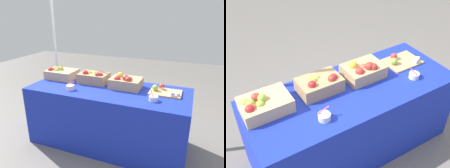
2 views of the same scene
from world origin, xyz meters
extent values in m
plane|color=slate|center=(0.00, 0.00, 0.00)|extent=(10.00, 10.00, 0.00)
cube|color=#192DB7|center=(0.00, 0.00, 0.37)|extent=(1.90, 0.76, 0.74)
cube|color=tan|center=(-0.73, 0.13, 0.80)|extent=(0.39, 0.28, 0.12)
sphere|color=#B2332D|center=(-0.78, 0.17, 0.87)|extent=(0.07, 0.07, 0.07)
sphere|color=#99B742|center=(-0.75, 0.13, 0.87)|extent=(0.07, 0.07, 0.07)
sphere|color=#99B742|center=(-0.78, 0.09, 0.85)|extent=(0.07, 0.07, 0.07)
sphere|color=#D14C33|center=(-0.84, 0.09, 0.84)|extent=(0.07, 0.07, 0.07)
sphere|color=#99B742|center=(-0.84, 0.13, 0.86)|extent=(0.07, 0.07, 0.07)
sphere|color=red|center=(-0.86, 0.07, 0.86)|extent=(0.07, 0.07, 0.07)
sphere|color=#99B742|center=(-0.87, 0.17, 0.85)|extent=(0.07, 0.07, 0.07)
cube|color=tan|center=(-0.25, 0.13, 0.80)|extent=(0.37, 0.24, 0.12)
sphere|color=gold|center=(-0.31, 0.14, 0.86)|extent=(0.07, 0.07, 0.07)
sphere|color=#B2332D|center=(-0.17, 0.07, 0.87)|extent=(0.07, 0.07, 0.07)
sphere|color=red|center=(-0.34, 0.08, 0.87)|extent=(0.07, 0.07, 0.07)
sphere|color=gold|center=(-0.16, 0.10, 0.85)|extent=(0.07, 0.07, 0.07)
sphere|color=#99B742|center=(-0.26, 0.17, 0.84)|extent=(0.07, 0.07, 0.07)
sphere|color=red|center=(-0.14, 0.08, 0.86)|extent=(0.07, 0.07, 0.07)
sphere|color=#99B742|center=(-0.12, 0.08, 0.84)|extent=(0.07, 0.07, 0.07)
sphere|color=#B2C64C|center=(-0.19, 0.09, 0.84)|extent=(0.07, 0.07, 0.07)
cube|color=tan|center=(0.19, 0.10, 0.80)|extent=(0.36, 0.26, 0.12)
sphere|color=#D14C33|center=(0.24, 0.08, 0.85)|extent=(0.08, 0.08, 0.08)
sphere|color=#B2332D|center=(0.21, 0.05, 0.88)|extent=(0.08, 0.08, 0.08)
sphere|color=red|center=(0.10, 0.04, 0.86)|extent=(0.08, 0.08, 0.08)
sphere|color=#B2332D|center=(0.10, 0.04, 0.86)|extent=(0.08, 0.08, 0.08)
sphere|color=#D14C33|center=(0.18, 0.10, 0.84)|extent=(0.08, 0.08, 0.08)
sphere|color=#B2332D|center=(0.24, 0.03, 0.87)|extent=(0.08, 0.08, 0.08)
sphere|color=gold|center=(0.10, 0.15, 0.87)|extent=(0.08, 0.08, 0.08)
cube|color=tan|center=(0.65, 0.09, 0.75)|extent=(0.35, 0.26, 0.02)
cube|color=beige|center=(0.74, 0.00, 0.78)|extent=(0.05, 0.05, 0.04)
cube|color=beige|center=(0.61, 0.15, 0.78)|extent=(0.04, 0.04, 0.04)
sphere|color=#B2332D|center=(0.60, 0.16, 0.79)|extent=(0.07, 0.07, 0.07)
sphere|color=#99B742|center=(0.54, 0.09, 0.79)|extent=(0.07, 0.07, 0.07)
cube|color=beige|center=(0.79, 0.03, 0.77)|extent=(0.04, 0.04, 0.03)
cylinder|color=silver|center=(0.57, -0.16, 0.76)|extent=(0.09, 0.09, 0.05)
cylinder|color=#EA598C|center=(0.56, -0.17, 0.81)|extent=(0.05, 0.07, 0.06)
cylinder|color=silver|center=(-0.39, -0.20, 0.77)|extent=(0.10, 0.10, 0.05)
cylinder|color=#EA598C|center=(-0.39, -0.18, 0.82)|extent=(0.10, 0.02, 0.05)
cylinder|color=white|center=(-1.18, 0.63, 1.01)|extent=(0.04, 0.04, 2.03)
camera|label=1|loc=(0.91, -2.14, 1.61)|focal=33.68mm
camera|label=2|loc=(-1.11, -1.57, 2.27)|focal=45.31mm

